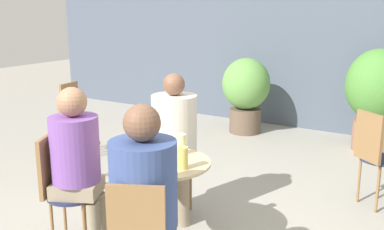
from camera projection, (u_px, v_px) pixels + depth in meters
The scene contains 16 objects.
storefront_wall at pixel (322, 27), 6.30m from camera, with size 10.00×0.06×3.00m.
cafe_table_near at pixel (163, 190), 3.17m from camera, with size 0.68×0.68×0.72m.
bistro_chair_0 at pixel (177, 154), 3.88m from camera, with size 0.40×0.41×0.88m.
bistro_chair_1 at pixel (60, 183), 3.23m from camera, with size 0.41×0.40×0.88m.
bistro_chair_3 at pixel (374, 151), 3.96m from camera, with size 0.41×0.42×0.88m.
bistro_chair_4 at pixel (75, 112), 5.42m from camera, with size 0.38×0.36×0.88m.
bistro_chair_5 at pixel (73, 136), 4.40m from camera, with size 0.40×0.41×0.88m.
seated_person_0 at pixel (174, 136), 3.70m from camera, with size 0.44×0.46×1.25m.
seated_person_1 at pixel (77, 157), 3.17m from camera, with size 0.42×0.41×1.24m.
seated_person_2 at pixel (144, 195), 2.53m from camera, with size 0.45×0.46×1.27m.
beer_glass_0 at pixel (136, 146), 3.18m from camera, with size 0.07×0.07×0.17m.
beer_glass_1 at pixel (151, 157), 2.90m from camera, with size 0.06×0.06×0.20m.
beer_glass_2 at pixel (183, 158), 2.96m from camera, with size 0.07×0.07×0.15m.
beer_glass_3 at pixel (181, 144), 3.26m from camera, with size 0.07×0.07×0.15m.
potted_plant_0 at pixel (246, 90), 6.37m from camera, with size 0.68×0.68×1.08m.
potted_plant_1 at pixel (377, 93), 5.53m from camera, with size 0.78×0.78×1.28m.
Camera 1 is at (1.77, -2.42, 1.77)m, focal length 42.00 mm.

